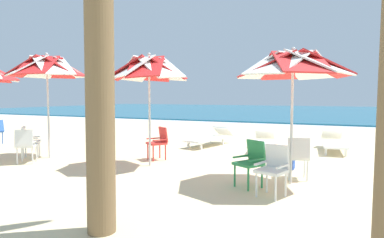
% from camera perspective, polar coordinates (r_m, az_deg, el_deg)
% --- Properties ---
extents(ground_plane, '(80.00, 80.00, 0.00)m').
position_cam_1_polar(ground_plane, '(9.10, 19.27, -6.92)').
color(ground_plane, beige).
extents(sea, '(80.00, 36.00, 0.10)m').
position_cam_1_polar(sea, '(38.15, 23.40, 1.22)').
color(sea, '#19607F').
rests_on(sea, ground).
extents(surf_foam, '(80.00, 0.70, 0.01)m').
position_cam_1_polar(surf_foam, '(19.90, 22.23, -1.15)').
color(surf_foam, white).
rests_on(surf_foam, ground).
extents(beach_umbrella_0, '(2.20, 2.20, 2.62)m').
position_cam_1_polar(beach_umbrella_0, '(6.51, 17.22, 8.85)').
color(beach_umbrella_0, silver).
rests_on(beach_umbrella_0, ground).
extents(plastic_chair_0, '(0.55, 0.57, 0.87)m').
position_cam_1_polar(plastic_chair_0, '(5.73, 14.02, -8.14)').
color(plastic_chair_0, white).
rests_on(plastic_chair_0, ground).
extents(plastic_chair_1, '(0.60, 0.62, 0.87)m').
position_cam_1_polar(plastic_chair_1, '(6.21, 10.28, -7.13)').
color(plastic_chair_1, '#2D8C4C').
rests_on(plastic_chair_1, ground).
extents(plastic_chair_2, '(0.54, 0.56, 0.87)m').
position_cam_1_polar(plastic_chair_2, '(6.98, 17.99, -6.04)').
color(plastic_chair_2, white).
rests_on(plastic_chair_2, ground).
extents(beach_umbrella_1, '(1.97, 1.97, 2.73)m').
position_cam_1_polar(beach_umbrella_1, '(7.94, -7.50, 8.50)').
color(beach_umbrella_1, silver).
rests_on(beach_umbrella_1, ground).
extents(plastic_chair_3, '(0.62, 0.63, 0.87)m').
position_cam_1_polar(plastic_chair_3, '(8.76, -5.81, -3.84)').
color(plastic_chair_3, red).
rests_on(plastic_chair_3, ground).
extents(beach_umbrella_2, '(2.08, 2.08, 2.86)m').
position_cam_1_polar(beach_umbrella_2, '(9.73, -24.01, 8.15)').
color(beach_umbrella_2, silver).
rests_on(beach_umbrella_2, ground).
extents(plastic_chair_4, '(0.63, 0.63, 0.87)m').
position_cam_1_polar(plastic_chair_4, '(10.02, -26.66, -3.26)').
color(plastic_chair_4, white).
rests_on(plastic_chair_4, ground).
extents(plastic_chair_5, '(0.62, 0.63, 0.87)m').
position_cam_1_polar(plastic_chair_5, '(9.20, -27.04, -3.88)').
color(plastic_chair_5, white).
rests_on(plastic_chair_5, ground).
extents(sun_lounger_0, '(0.81, 2.19, 0.62)m').
position_cam_1_polar(sun_lounger_0, '(10.93, 23.49, -3.73)').
color(sun_lounger_0, white).
rests_on(sun_lounger_0, ground).
extents(sun_lounger_1, '(0.92, 2.21, 0.62)m').
position_cam_1_polar(sun_lounger_1, '(10.26, 12.26, -3.97)').
color(sun_lounger_1, white).
rests_on(sun_lounger_1, ground).
extents(sun_lounger_2, '(1.10, 2.23, 0.62)m').
position_cam_1_polar(sun_lounger_2, '(11.16, 3.11, -3.25)').
color(sun_lounger_2, white).
rests_on(sun_lounger_2, ground).
extents(palm_tree_0, '(2.73, 2.82, 4.52)m').
position_cam_1_polar(palm_tree_0, '(4.26, -15.89, 17.93)').
color(palm_tree_0, brown).
rests_on(palm_tree_0, ground).
extents(cooler_box, '(0.50, 0.34, 0.40)m').
position_cam_1_polar(cooler_box, '(8.01, 15.74, -6.86)').
color(cooler_box, blue).
rests_on(cooler_box, ground).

